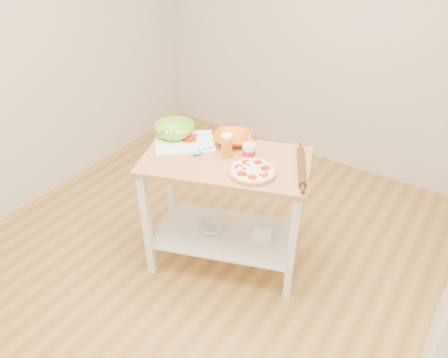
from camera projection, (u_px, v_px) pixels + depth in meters
room_shell at (200, 132)px, 2.19m from camera, size 4.04×4.54×2.74m
prep_island at (226, 191)px, 2.97m from camera, size 1.22×0.92×0.90m
pizza at (252, 171)px, 2.68m from camera, size 0.30×0.30×0.05m
cutting_board at (184, 142)px, 2.99m from camera, size 0.50×0.49×0.04m
spatula at (202, 151)px, 2.88m from camera, size 0.07×0.15×0.01m
knife at (174, 134)px, 3.07m from camera, size 0.25×0.14×0.01m
orange_bowl at (232, 139)px, 2.99m from camera, size 0.35×0.35×0.06m
green_bowl at (175, 130)px, 3.06m from camera, size 0.40×0.40×0.09m
beer_pint at (227, 146)px, 2.81m from camera, size 0.08×0.08×0.16m
yogurt_tub at (249, 152)px, 2.80m from camera, size 0.09×0.09×0.19m
rolling_pin at (301, 167)px, 2.71m from camera, size 0.23×0.39×0.05m
shelf_glass_bowl at (211, 227)px, 3.20m from camera, size 0.26×0.26×0.06m
shelf_bin at (263, 230)px, 3.12m from camera, size 0.17×0.17×0.13m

